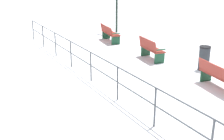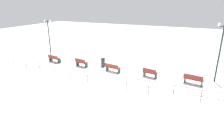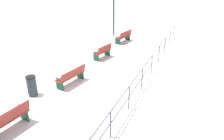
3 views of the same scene
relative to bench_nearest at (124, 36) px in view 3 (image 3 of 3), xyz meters
name	(u,v)px [view 3 (image 3 of 3)]	position (x,y,z in m)	size (l,w,h in m)	color
ground_plane	(71,84)	(-0.01, 7.46, -0.47)	(80.00, 80.00, 0.00)	white
bench_nearest	(124,36)	(0.00, 0.00, 0.00)	(0.87, 1.68, 0.91)	maroon
bench_second	(103,52)	(0.00, 3.74, -0.01)	(0.79, 1.43, 0.90)	maroon
bench_third	(71,76)	(-0.10, 7.48, -0.01)	(0.83, 1.72, 0.87)	maroon
bench_fourth	(10,119)	(-0.03, 11.21, 0.01)	(0.76, 1.48, 0.94)	maroon
waterfront_railing	(136,84)	(-3.39, 7.46, 0.25)	(0.05, 20.00, 1.07)	#4C5156
trash_bin	(32,86)	(0.91, 9.08, 0.01)	(0.44, 0.44, 0.96)	#2D3338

